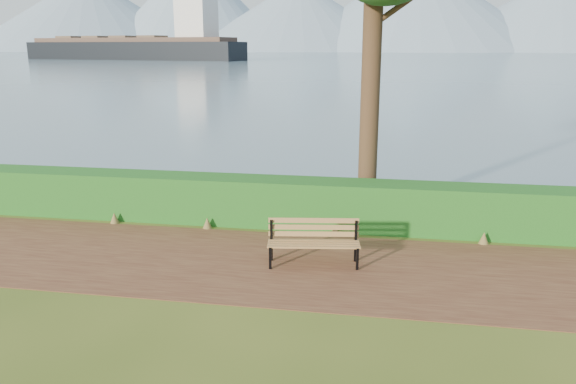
# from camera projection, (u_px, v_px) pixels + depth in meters

# --- Properties ---
(ground) EXTENTS (140.00, 140.00, 0.00)m
(ground) POSITION_uv_depth(u_px,v_px,m) (232.00, 269.00, 9.72)
(ground) COLOR #3C5017
(ground) RESTS_ON ground
(path) EXTENTS (40.00, 3.40, 0.01)m
(path) POSITION_uv_depth(u_px,v_px,m) (236.00, 262.00, 10.01)
(path) COLOR #4E271B
(path) RESTS_ON ground
(hedge) EXTENTS (32.00, 0.85, 1.00)m
(hedge) POSITION_uv_depth(u_px,v_px,m) (264.00, 201.00, 12.08)
(hedge) COLOR #164E17
(hedge) RESTS_ON ground
(water) EXTENTS (700.00, 510.00, 0.00)m
(water) POSITION_uv_depth(u_px,v_px,m) (383.00, 54.00, 257.57)
(water) COLOR #4B6178
(water) RESTS_ON ground
(mountains) EXTENTS (585.00, 190.00, 70.00)m
(mountains) POSITION_uv_depth(u_px,v_px,m) (373.00, 10.00, 391.31)
(mountains) COLOR #7A91A2
(mountains) RESTS_ON ground
(bench) EXTENTS (1.65, 0.69, 0.80)m
(bench) POSITION_uv_depth(u_px,v_px,m) (314.00, 239.00, 9.83)
(bench) COLOR black
(bench) RESTS_ON ground
(cargo_ship) EXTENTS (66.33, 25.01, 19.95)m
(cargo_ship) POSITION_uv_depth(u_px,v_px,m) (139.00, 49.00, 152.17)
(cargo_ship) COLOR black
(cargo_ship) RESTS_ON ground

